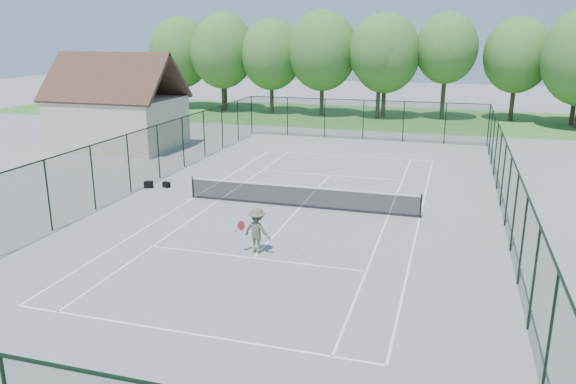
% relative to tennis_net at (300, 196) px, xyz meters
% --- Properties ---
extents(ground, '(140.00, 140.00, 0.00)m').
position_rel_tennis_net_xyz_m(ground, '(0.00, 0.00, -0.58)').
color(ground, gray).
rests_on(ground, ground).
extents(grass_far, '(80.00, 16.00, 0.01)m').
position_rel_tennis_net_xyz_m(grass_far, '(0.00, 30.00, -0.57)').
color(grass_far, '#447D31').
rests_on(grass_far, ground).
extents(court_lines, '(11.05, 23.85, 0.01)m').
position_rel_tennis_net_xyz_m(court_lines, '(0.00, 0.00, -0.57)').
color(court_lines, white).
rests_on(court_lines, ground).
extents(tennis_net, '(11.08, 0.08, 1.10)m').
position_rel_tennis_net_xyz_m(tennis_net, '(0.00, 0.00, 0.00)').
color(tennis_net, black).
rests_on(tennis_net, ground).
extents(fence_enclosure, '(18.05, 36.05, 3.02)m').
position_rel_tennis_net_xyz_m(fence_enclosure, '(0.00, 0.00, 0.98)').
color(fence_enclosure, '#17341E').
rests_on(fence_enclosure, ground).
extents(utility_building, '(8.60, 6.27, 6.63)m').
position_rel_tennis_net_xyz_m(utility_building, '(-16.00, 10.00, 2.54)').
color(utility_building, beige).
rests_on(utility_building, ground).
extents(tree_line_far, '(39.40, 6.40, 9.70)m').
position_rel_tennis_net_xyz_m(tree_line_far, '(0.00, 30.00, 5.42)').
color(tree_line_far, '#3F3221').
rests_on(tree_line_far, ground).
extents(sports_bag_a, '(0.51, 0.39, 0.36)m').
position_rel_tennis_net_xyz_m(sports_bag_a, '(-8.58, 1.04, -0.40)').
color(sports_bag_a, black).
rests_on(sports_bag_a, ground).
extents(sports_bag_b, '(0.45, 0.36, 0.30)m').
position_rel_tennis_net_xyz_m(sports_bag_b, '(-7.72, 1.37, -0.42)').
color(sports_bag_b, black).
rests_on(sports_bag_b, ground).
extents(tennis_player, '(2.16, 0.94, 1.71)m').
position_rel_tennis_net_xyz_m(tennis_player, '(-0.06, -5.81, 0.28)').
color(tennis_player, '#565C41').
rests_on(tennis_player, ground).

